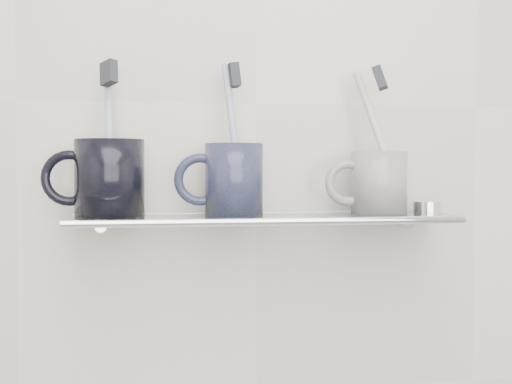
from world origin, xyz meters
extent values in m
plane|color=beige|center=(0.00, 1.10, 1.25)|extent=(2.50, 0.00, 2.50)
cube|color=silver|center=(0.00, 1.04, 1.10)|extent=(0.50, 0.12, 0.01)
cylinder|color=silver|center=(0.00, 0.98, 1.10)|extent=(0.50, 0.01, 0.01)
cylinder|color=silver|center=(-0.21, 1.09, 1.09)|extent=(0.02, 0.03, 0.02)
cylinder|color=silver|center=(0.21, 1.09, 1.09)|extent=(0.02, 0.03, 0.02)
cylinder|color=black|center=(-0.20, 1.04, 1.15)|extent=(0.11, 0.11, 0.10)
torus|color=black|center=(-0.25, 1.04, 1.15)|extent=(0.07, 0.01, 0.07)
cylinder|color=#ACB9C2|center=(-0.20, 1.04, 1.20)|extent=(0.02, 0.07, 0.19)
cube|color=#28292F|center=(-0.20, 1.04, 1.28)|extent=(0.02, 0.03, 0.04)
cylinder|color=black|center=(-0.04, 1.04, 1.15)|extent=(0.08, 0.08, 0.09)
torus|color=black|center=(-0.08, 1.04, 1.15)|extent=(0.07, 0.01, 0.07)
cylinder|color=#A0AACF|center=(-0.04, 1.04, 1.20)|extent=(0.03, 0.02, 0.19)
cube|color=#28292F|center=(-0.04, 1.04, 1.28)|extent=(0.02, 0.03, 0.03)
cylinder|color=silver|center=(0.16, 1.04, 1.14)|extent=(0.09, 0.09, 0.08)
torus|color=silver|center=(0.11, 1.04, 1.14)|extent=(0.06, 0.01, 0.06)
cylinder|color=beige|center=(0.16, 1.04, 1.20)|extent=(0.07, 0.05, 0.18)
cube|color=#28292F|center=(0.16, 1.04, 1.28)|extent=(0.03, 0.03, 0.03)
cylinder|color=silver|center=(0.23, 1.04, 1.11)|extent=(0.04, 0.04, 0.02)
camera|label=1|loc=(-0.14, 0.13, 1.16)|focal=50.00mm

